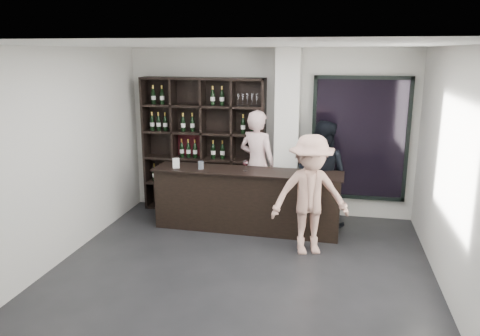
% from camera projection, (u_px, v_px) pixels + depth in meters
% --- Properties ---
extents(floor, '(5.00, 5.50, 0.01)m').
position_uv_depth(floor, '(237.00, 280.00, 5.96)').
color(floor, black).
rests_on(floor, ground).
extents(wine_shelf, '(2.20, 0.35, 2.40)m').
position_uv_depth(wine_shelf, '(204.00, 146.00, 8.33)').
color(wine_shelf, black).
rests_on(wine_shelf, floor).
extents(structural_column, '(0.40, 0.40, 2.90)m').
position_uv_depth(structural_column, '(287.00, 136.00, 7.89)').
color(structural_column, silver).
rests_on(structural_column, floor).
extents(glass_panel, '(1.60, 0.08, 2.10)m').
position_uv_depth(glass_panel, '(360.00, 139.00, 7.88)').
color(glass_panel, black).
rests_on(glass_panel, floor).
extents(tasting_counter, '(3.03, 0.63, 1.00)m').
position_uv_depth(tasting_counter, '(247.00, 200.00, 7.54)').
color(tasting_counter, black).
rests_on(tasting_counter, floor).
extents(taster_pink, '(0.81, 0.68, 1.89)m').
position_uv_depth(taster_pink, '(257.00, 164.00, 8.04)').
color(taster_pink, '#F6C8C8').
rests_on(taster_pink, floor).
extents(taster_black, '(1.02, 0.90, 1.76)m').
position_uv_depth(taster_black, '(321.00, 174.00, 7.67)').
color(taster_black, black).
rests_on(taster_black, floor).
extents(customer, '(1.25, 0.94, 1.73)m').
position_uv_depth(customer, '(310.00, 195.00, 6.59)').
color(customer, tan).
rests_on(customer, floor).
extents(wine_glass, '(0.11, 0.11, 0.20)m').
position_uv_depth(wine_glass, '(245.00, 165.00, 7.36)').
color(wine_glass, white).
rests_on(wine_glass, tasting_counter).
extents(spit_cup, '(0.11, 0.11, 0.12)m').
position_uv_depth(spit_cup, '(201.00, 165.00, 7.51)').
color(spit_cup, '#9FAABC').
rests_on(spit_cup, tasting_counter).
extents(napkin_stack, '(0.14, 0.14, 0.02)m').
position_uv_depth(napkin_stack, '(306.00, 171.00, 7.35)').
color(napkin_stack, white).
rests_on(napkin_stack, tasting_counter).
extents(card_stand, '(0.12, 0.09, 0.16)m').
position_uv_depth(card_stand, '(176.00, 163.00, 7.56)').
color(card_stand, white).
rests_on(card_stand, tasting_counter).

